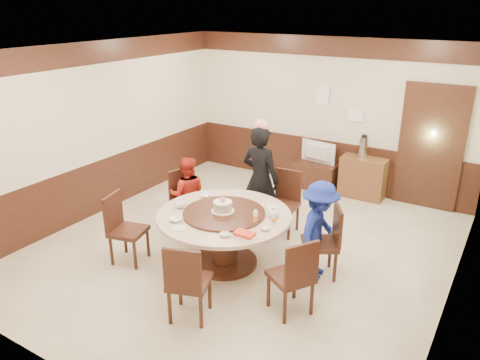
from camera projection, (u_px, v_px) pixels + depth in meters
The scene contains 29 objects.
room at pixel (245, 179), 6.46m from camera, with size 6.00×6.04×2.84m.
banquet_table at pixel (224, 229), 6.24m from camera, with size 1.78×1.78×0.78m.
chair_0 at pixel (321, 254), 6.07m from camera, with size 0.61×0.61×0.97m.
chair_1 at pixel (283, 214), 7.22m from camera, with size 0.47×0.48×0.97m.
chair_2 at pixel (188, 212), 7.27m from camera, with size 0.55×0.54×0.97m.
chair_3 at pixel (128, 241), 6.41m from camera, with size 0.54×0.53×0.97m.
chair_4 at pixel (189, 294), 5.24m from camera, with size 0.56×0.57×0.97m.
chair_5 at pixel (291, 289), 5.34m from camera, with size 0.61×0.61×0.97m.
person_standing at pixel (260, 179), 7.09m from camera, with size 0.62×0.40×1.69m, color black.
person_red at pixel (187, 194), 7.19m from camera, with size 0.58×0.45×1.19m, color #B22317.
person_blue at pixel (319, 231), 5.92m from camera, with size 0.85×0.49×1.31m, color navy.
birthday_cake at pixel (223, 206), 6.15m from camera, with size 0.31×0.31×0.21m.
teapot_left at pixel (180, 204), 6.33m from camera, with size 0.17×0.15×0.13m, color white.
teapot_right at pixel (274, 213), 6.05m from camera, with size 0.17×0.15×0.13m, color white.
bowl_0 at pixel (206, 196), 6.69m from camera, with size 0.16×0.16×0.04m, color white.
bowl_1 at pixel (225, 235), 5.57m from camera, with size 0.13×0.13×0.04m, color white.
bowl_2 at pixel (176, 220), 5.96m from camera, with size 0.17×0.17×0.04m, color white.
bowl_3 at pixel (265, 228), 5.73m from camera, with size 0.13×0.13×0.04m, color white.
saucer_near at pixel (178, 228), 5.77m from camera, with size 0.18×0.18×0.01m, color white.
saucer_far at pixel (272, 208), 6.34m from camera, with size 0.18×0.18×0.01m, color white.
shrimp_platter at pixel (245, 235), 5.55m from camera, with size 0.30×0.20×0.06m.
bottle_0 at pixel (255, 217), 5.89m from camera, with size 0.06×0.06×0.16m, color white.
bottle_1 at pixel (274, 219), 5.84m from camera, with size 0.06×0.06×0.16m, color white.
tv_stand at pixel (315, 175), 8.97m from camera, with size 0.85×0.45×0.50m, color #381A11.
television at pixel (316, 153), 8.81m from camera, with size 0.71×0.09×0.41m, color #969698.
side_cabinet at pixel (363, 178), 8.50m from camera, with size 0.80×0.40×0.75m, color brown.
thermos at pixel (363, 147), 8.32m from camera, with size 0.15×0.15×0.38m, color silver.
notice_left at pixel (322, 95), 8.61m from camera, with size 0.25×0.00×0.35m, color white.
notice_right at pixel (355, 116), 8.40m from camera, with size 0.30×0.00×0.22m, color white.
Camera 1 is at (3.12, -5.16, 3.38)m, focal length 35.00 mm.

